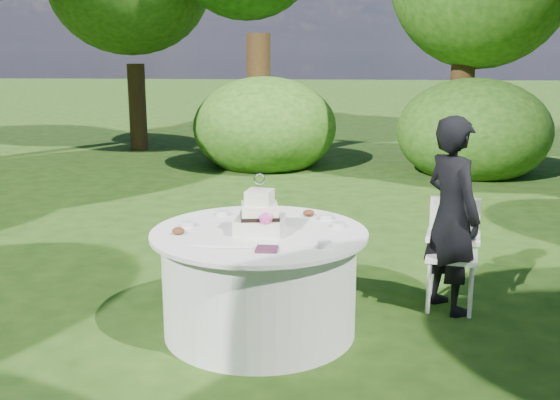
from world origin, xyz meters
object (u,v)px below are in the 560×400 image
Objects in this scene: guest at (452,215)px; cake at (260,217)px; chair at (453,244)px; napkins at (267,249)px; table at (260,281)px.

guest is 1.56m from cake.
guest is at bearing -113.67° from chair.
cake is 0.49× the size of chair.
napkins is 0.32× the size of cake.
cake is at bearing 102.37° from napkins.
napkins reaches higher than table.
napkins is 0.16× the size of chair.
chair is (1.38, 1.09, -0.26)m from napkins.
table is at bearing 82.34° from guest.
chair is at bearing 38.27° from napkins.
chair is (0.04, 0.08, -0.26)m from guest.
cake reaches higher than table.
cake is at bearing 83.57° from guest.
table is 3.62× the size of cake.
cake reaches higher than napkins.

